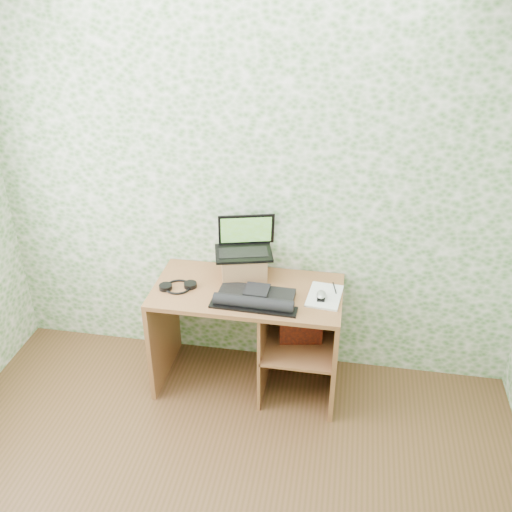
% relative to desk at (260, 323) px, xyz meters
% --- Properties ---
extents(wall_back, '(3.50, 0.00, 3.50)m').
position_rel_desk_xyz_m(wall_back, '(-0.08, 0.28, 0.82)').
color(wall_back, white).
rests_on(wall_back, ground).
extents(desk, '(1.20, 0.60, 0.75)m').
position_rel_desk_xyz_m(desk, '(0.00, 0.00, 0.00)').
color(desk, brown).
rests_on(desk, floor).
extents(riser, '(0.34, 0.30, 0.17)m').
position_rel_desk_xyz_m(riser, '(-0.13, 0.12, 0.35)').
color(riser, '#A47349').
rests_on(riser, desk).
extents(laptop, '(0.41, 0.34, 0.24)m').
position_rel_desk_xyz_m(laptop, '(-0.13, 0.15, 0.50)').
color(laptop, black).
rests_on(laptop, riser).
extents(keyboard, '(0.54, 0.28, 0.07)m').
position_rel_desk_xyz_m(keyboard, '(-0.01, -0.16, 0.29)').
color(keyboard, black).
rests_on(keyboard, desk).
extents(headphones, '(0.23, 0.22, 0.03)m').
position_rel_desk_xyz_m(headphones, '(-0.52, -0.09, 0.28)').
color(headphones, black).
rests_on(headphones, desk).
extents(notepad, '(0.23, 0.30, 0.01)m').
position_rel_desk_xyz_m(notepad, '(0.41, -0.03, 0.28)').
color(notepad, silver).
rests_on(notepad, desk).
extents(mouse, '(0.06, 0.10, 0.03)m').
position_rel_desk_xyz_m(mouse, '(0.39, -0.07, 0.30)').
color(mouse, silver).
rests_on(mouse, notepad).
extents(pen, '(0.03, 0.13, 0.01)m').
position_rel_desk_xyz_m(pen, '(0.47, 0.06, 0.29)').
color(pen, black).
rests_on(pen, notepad).
extents(red_box, '(0.29, 0.14, 0.33)m').
position_rel_desk_xyz_m(red_box, '(0.27, -0.03, 0.07)').
color(red_box, maroon).
rests_on(red_box, desk).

